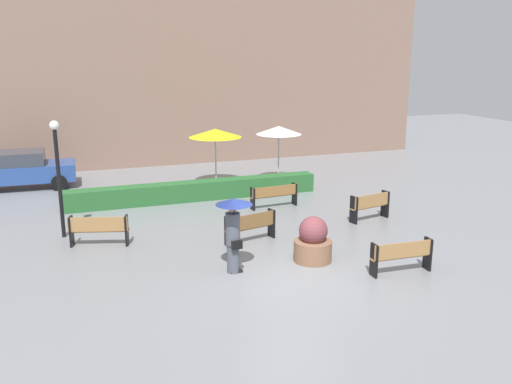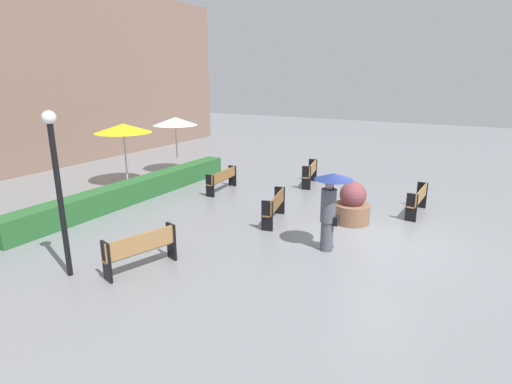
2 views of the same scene
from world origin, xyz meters
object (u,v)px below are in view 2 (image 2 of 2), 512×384
(bench_near_right, at_px, (418,199))
(lamp_post, at_px, (57,177))
(bench_mid_center, at_px, (275,205))
(planter_pot, at_px, (352,205))
(pedestrian_with_umbrella, at_px, (330,202))
(bench_far_left, at_px, (141,248))
(patio_umbrella_yellow, at_px, (123,128))
(bench_back_row, at_px, (223,178))
(bench_far_right, at_px, (311,172))
(patio_umbrella_white, at_px, (175,121))

(bench_near_right, relative_size, lamp_post, 0.47)
(bench_mid_center, height_order, planter_pot, planter_pot)
(pedestrian_with_umbrella, bearing_deg, bench_far_left, 133.31)
(pedestrian_with_umbrella, height_order, patio_umbrella_yellow, patio_umbrella_yellow)
(pedestrian_with_umbrella, bearing_deg, bench_near_right, -20.45)
(bench_back_row, relative_size, pedestrian_with_umbrella, 0.92)
(bench_near_right, height_order, lamp_post, lamp_post)
(bench_far_left, relative_size, pedestrian_with_umbrella, 0.86)
(bench_far_left, bearing_deg, lamp_post, 128.28)
(bench_mid_center, bearing_deg, bench_far_right, 8.72)
(bench_back_row, height_order, lamp_post, lamp_post)
(bench_back_row, height_order, bench_far_right, bench_far_right)
(bench_back_row, distance_m, patio_umbrella_white, 4.29)
(bench_near_right, distance_m, lamp_post, 10.34)
(bench_back_row, relative_size, planter_pot, 1.46)
(bench_far_right, xyz_separation_m, lamp_post, (-9.88, 1.73, 1.69))
(bench_far_right, relative_size, pedestrian_with_umbrella, 0.78)
(bench_mid_center, relative_size, bench_far_right, 1.07)
(bench_back_row, distance_m, bench_far_right, 3.59)
(bench_far_right, bearing_deg, bench_near_right, -111.34)
(planter_pot, height_order, lamp_post, lamp_post)
(bench_far_right, relative_size, patio_umbrella_yellow, 0.64)
(bench_far_left, bearing_deg, bench_near_right, -33.87)
(patio_umbrella_yellow, bearing_deg, pedestrian_with_umbrella, -103.12)
(patio_umbrella_yellow, bearing_deg, bench_mid_center, -97.54)
(bench_mid_center, distance_m, lamp_post, 6.09)
(bench_back_row, bearing_deg, planter_pot, -100.48)
(bench_mid_center, bearing_deg, bench_near_right, -51.92)
(bench_far_left, bearing_deg, planter_pot, -30.73)
(bench_mid_center, relative_size, patio_umbrella_yellow, 0.69)
(bench_back_row, bearing_deg, pedestrian_with_umbrella, -121.27)
(bench_far_right, relative_size, patio_umbrella_white, 0.63)
(pedestrian_with_umbrella, xyz_separation_m, planter_pot, (2.30, 0.09, -0.76))
(bench_far_left, bearing_deg, patio_umbrella_yellow, 48.49)
(bench_back_row, xyz_separation_m, bench_near_right, (0.79, -6.94, 0.02))
(planter_pot, bearing_deg, bench_far_left, 149.27)
(planter_pot, xyz_separation_m, lamp_post, (-6.41, 4.47, 1.70))
(bench_mid_center, xyz_separation_m, planter_pot, (1.09, -2.04, 0.01))
(bench_back_row, distance_m, bench_mid_center, 3.89)
(bench_mid_center, height_order, patio_umbrella_yellow, patio_umbrella_yellow)
(bench_far_right, bearing_deg, bench_far_left, 176.88)
(bench_mid_center, relative_size, pedestrian_with_umbrella, 0.84)
(bench_back_row, relative_size, bench_far_left, 1.06)
(bench_near_right, relative_size, patio_umbrella_yellow, 0.69)
(bench_back_row, xyz_separation_m, bench_mid_center, (-2.07, -3.29, 0.03))
(bench_back_row, relative_size, patio_umbrella_yellow, 0.75)
(pedestrian_with_umbrella, bearing_deg, patio_umbrella_yellow, 76.88)
(patio_umbrella_white, bearing_deg, bench_near_right, -94.42)
(patio_umbrella_yellow, bearing_deg, patio_umbrella_white, -6.98)
(bench_near_right, relative_size, bench_far_right, 1.08)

